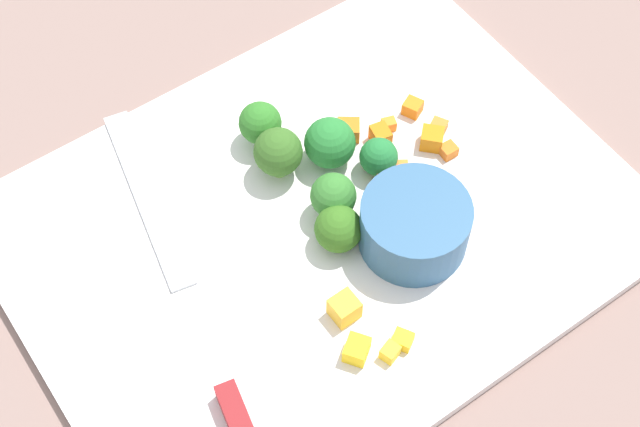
{
  "coord_description": "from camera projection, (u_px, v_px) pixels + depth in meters",
  "views": [
    {
      "loc": [
        0.22,
        0.32,
        0.64
      ],
      "look_at": [
        0.0,
        0.0,
        0.02
      ],
      "focal_mm": 52.49,
      "sensor_mm": 36.0,
      "label": 1
    }
  ],
  "objects": [
    {
      "name": "broccoli_floret_5",
      "position": [
        281.0,
        151.0,
        0.75
      ],
      "size": [
        0.04,
        0.04,
        0.05
      ],
      "color": "#8CC154",
      "rests_on": "cutting_board"
    },
    {
      "name": "carrot_dice_5",
      "position": [
        348.0,
        130.0,
        0.78
      ],
      "size": [
        0.02,
        0.02,
        0.02
      ],
      "primitive_type": "cube",
      "rotation": [
        0.0,
        0.0,
        0.94
      ],
      "color": "orange",
      "rests_on": "cutting_board"
    },
    {
      "name": "pepper_dice_1",
      "position": [
        357.0,
        350.0,
        0.67
      ],
      "size": [
        0.02,
        0.02,
        0.02
      ],
      "primitive_type": "cube",
      "rotation": [
        0.0,
        0.0,
        0.62
      ],
      "color": "yellow",
      "rests_on": "cutting_board"
    },
    {
      "name": "carrot_dice_6",
      "position": [
        389.0,
        125.0,
        0.79
      ],
      "size": [
        0.01,
        0.01,
        0.01
      ],
      "primitive_type": "cube",
      "rotation": [
        0.0,
        0.0,
        1.24
      ],
      "color": "orange",
      "rests_on": "cutting_board"
    },
    {
      "name": "pepper_dice_0",
      "position": [
        344.0,
        308.0,
        0.69
      ],
      "size": [
        0.02,
        0.02,
        0.02
      ],
      "primitive_type": "cube",
      "rotation": [
        0.0,
        0.0,
        0.02
      ],
      "color": "yellow",
      "rests_on": "cutting_board"
    },
    {
      "name": "pepper_dice_3",
      "position": [
        390.0,
        352.0,
        0.68
      ],
      "size": [
        0.02,
        0.01,
        0.01
      ],
      "primitive_type": "cube",
      "rotation": [
        0.0,
        0.0,
        1.88
      ],
      "color": "yellow",
      "rests_on": "cutting_board"
    },
    {
      "name": "carrot_dice_0",
      "position": [
        329.0,
        131.0,
        0.78
      ],
      "size": [
        0.01,
        0.02,
        0.01
      ],
      "primitive_type": "cube",
      "rotation": [
        0.0,
        0.0,
        0.47
      ],
      "color": "orange",
      "rests_on": "cutting_board"
    },
    {
      "name": "carrot_dice_8",
      "position": [
        432.0,
        139.0,
        0.77
      ],
      "size": [
        0.02,
        0.02,
        0.02
      ],
      "primitive_type": "cube",
      "rotation": [
        0.0,
        0.0,
        0.77
      ],
      "color": "orange",
      "rests_on": "cutting_board"
    },
    {
      "name": "cutting_board",
      "position": [
        320.0,
        224.0,
        0.75
      ],
      "size": [
        0.48,
        0.37,
        0.01
      ],
      "primitive_type": "cube",
      "color": "white",
      "rests_on": "ground_plane"
    },
    {
      "name": "carrot_dice_9",
      "position": [
        438.0,
        127.0,
        0.79
      ],
      "size": [
        0.02,
        0.02,
        0.01
      ],
      "primitive_type": "cube",
      "rotation": [
        0.0,
        0.0,
        2.09
      ],
      "color": "orange",
      "rests_on": "cutting_board"
    },
    {
      "name": "pepper_dice_2",
      "position": [
        403.0,
        340.0,
        0.68
      ],
      "size": [
        0.02,
        0.02,
        0.01
      ],
      "primitive_type": "cube",
      "rotation": [
        0.0,
        0.0,
        0.54
      ],
      "color": "yellow",
      "rests_on": "cutting_board"
    },
    {
      "name": "broccoli_floret_1",
      "position": [
        330.0,
        192.0,
        0.73
      ],
      "size": [
        0.04,
        0.04,
        0.04
      ],
      "color": "#91AE64",
      "rests_on": "cutting_board"
    },
    {
      "name": "carrot_dice_2",
      "position": [
        448.0,
        151.0,
        0.77
      ],
      "size": [
        0.01,
        0.01,
        0.01
      ],
      "primitive_type": "cube",
      "rotation": [
        0.0,
        0.0,
        1.54
      ],
      "color": "orange",
      "rests_on": "cutting_board"
    },
    {
      "name": "carrot_dice_4",
      "position": [
        389.0,
        177.0,
        0.75
      ],
      "size": [
        0.02,
        0.02,
        0.02
      ],
      "primitive_type": "cube",
      "rotation": [
        0.0,
        0.0,
        2.5
      ],
      "color": "orange",
      "rests_on": "cutting_board"
    },
    {
      "name": "broccoli_floret_4",
      "position": [
        379.0,
        157.0,
        0.75
      ],
      "size": [
        0.03,
        0.03,
        0.03
      ],
      "color": "#8CAD5F",
      "rests_on": "cutting_board"
    },
    {
      "name": "broccoli_floret_3",
      "position": [
        337.0,
        230.0,
        0.71
      ],
      "size": [
        0.04,
        0.04,
        0.04
      ],
      "color": "#98BF59",
      "rests_on": "cutting_board"
    },
    {
      "name": "ground_plane",
      "position": [
        320.0,
        228.0,
        0.75
      ],
      "size": [
        4.0,
        4.0,
        0.0
      ],
      "primitive_type": "plane",
      "color": "gray"
    },
    {
      "name": "carrot_dice_7",
      "position": [
        380.0,
        136.0,
        0.78
      ],
      "size": [
        0.02,
        0.02,
        0.02
      ],
      "primitive_type": "cube",
      "rotation": [
        0.0,
        0.0,
        2.94
      ],
      "color": "orange",
      "rests_on": "cutting_board"
    },
    {
      "name": "broccoli_floret_2",
      "position": [
        260.0,
        123.0,
        0.76
      ],
      "size": [
        0.04,
        0.04,
        0.04
      ],
      "color": "#8DBA65",
      "rests_on": "cutting_board"
    },
    {
      "name": "carrot_dice_1",
      "position": [
        403.0,
        171.0,
        0.76
      ],
      "size": [
        0.02,
        0.02,
        0.01
      ],
      "primitive_type": "cube",
      "rotation": [
        0.0,
        0.0,
        2.57
      ],
      "color": "orange",
      "rests_on": "cutting_board"
    },
    {
      "name": "prep_bowl",
      "position": [
        415.0,
        225.0,
        0.71
      ],
      "size": [
        0.09,
        0.09,
        0.05
      ],
      "primitive_type": "cylinder",
      "color": "#315D85",
      "rests_on": "cutting_board"
    },
    {
      "name": "chef_knife",
      "position": [
        209.0,
        350.0,
        0.68
      ],
      "size": [
        0.09,
        0.35,
        0.02
      ],
      "rotation": [
        0.0,
        0.0,
        4.51
      ],
      "color": "silver",
      "rests_on": "cutting_board"
    },
    {
      "name": "broccoli_floret_0",
      "position": [
        330.0,
        143.0,
        0.75
      ],
      "size": [
        0.04,
        0.04,
        0.04
      ],
      "color": "#8FB86B",
      "rests_on": "cutting_board"
    },
    {
      "name": "carrot_dice_3",
      "position": [
        413.0,
        108.0,
        0.79
      ],
      "size": [
        0.02,
        0.02,
        0.01
      ],
      "primitive_type": "cube",
      "rotation": [
        0.0,
        0.0,
        2.01
      ],
      "color": "orange",
      "rests_on": "cutting_board"
    }
  ]
}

